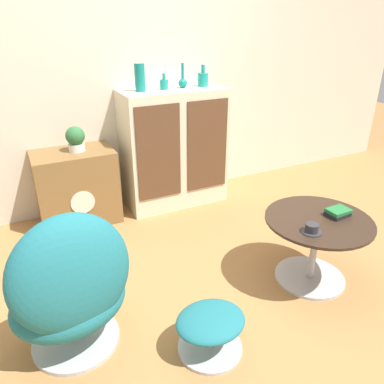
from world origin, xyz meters
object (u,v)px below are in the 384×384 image
Objects in this scene: vase_inner_left at (164,84)px; potted_plant at (76,138)px; coffee_table at (315,241)px; tv_console at (77,187)px; sideboard at (174,148)px; vase_rightmost at (203,79)px; teacup at (312,229)px; ottoman at (210,326)px; vase_leftmost at (140,78)px; vase_inner_right at (183,82)px; egg_chair at (71,289)px; book_stack at (338,212)px.

vase_inner_left is 0.65× the size of potted_plant.
tv_console is at bearing 129.10° from coffee_table.
tv_console is at bearing 179.39° from sideboard.
vase_rightmost is 1.46× the size of teacup.
ottoman is 2.99× the size of teacup.
sideboard is at bearing -0.61° from tv_console.
potted_plant is (0.04, 0.00, 0.42)m from tv_console.
coffee_table is 5.41× the size of teacup.
vase_leftmost reaches higher than vase_inner_right.
coffee_table is at bearing 13.96° from ottoman.
ottoman is 2.17m from vase_rightmost.
sideboard is 0.66m from vase_rightmost.
egg_chair is 4.59× the size of vase_rightmost.
vase_rightmost is (0.86, 1.74, 0.97)m from ottoman.
teacup reaches higher than ottoman.
vase_inner_left reaches higher than egg_chair.
book_stack is at bearing -63.65° from vase_leftmost.
egg_chair reaches higher than coffee_table.
egg_chair is at bearing -132.28° from vase_inner_right.
egg_chair is at bearing -122.52° from vase_leftmost.
tv_console reaches higher than teacup.
egg_chair reaches higher than teacup.
teacup is (0.74, 0.12, 0.33)m from ottoman.
vase_inner_right reaches higher than vase_inner_left.
vase_inner_left is at bearing 177.14° from sideboard.
vase_inner_left is 0.64× the size of vase_inner_right.
potted_plant is (-1.15, 0.01, -0.39)m from vase_rightmost.
vase_inner_left reaches higher than ottoman.
tv_console is 3.55× the size of vase_rightmost.
teacup is at bearing 9.43° from ottoman.
sideboard is 8.52× the size of teacup.
coffee_table is at bearing -88.46° from vase_rightmost.
sideboard is 5.17× the size of vase_inner_right.
teacup is at bearing -73.89° from vase_leftmost.
vase_leftmost is 0.72m from potted_plant.
book_stack is at bearing -8.56° from coffee_table.
tv_console is 1.28m from vase_inner_right.
vase_leftmost is 1.47× the size of book_stack.
sideboard is at bearing -177.71° from vase_inner_right.
sideboard reaches higher than egg_chair.
tv_console is 1.96m from coffee_table.
vase_leftmost is at bearing 80.87° from ottoman.
ottoman is at bearing -105.74° from vase_inner_left.
tv_console reaches higher than book_stack.
sideboard reaches higher than potted_plant.
vase_leftmost is 1.78× the size of teacup.
vase_leftmost is at bearing 116.35° from book_stack.
egg_chair reaches higher than ottoman.
potted_plant is 1.34× the size of book_stack.
vase_inner_right is (0.17, 0.00, 0.01)m from vase_inner_left.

